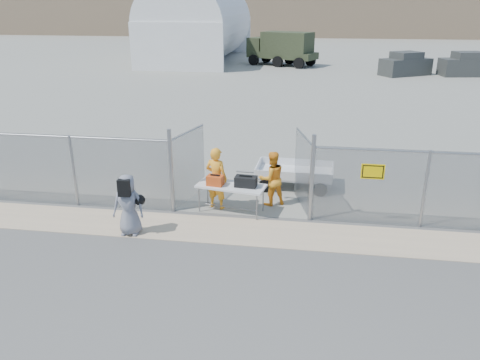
% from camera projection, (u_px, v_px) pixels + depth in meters
% --- Properties ---
extents(ground, '(160.00, 160.00, 0.00)m').
position_uv_depth(ground, '(228.00, 249.00, 11.72)').
color(ground, '#3E3E3E').
extents(tarmac_inside, '(160.00, 80.00, 0.01)m').
position_uv_depth(tarmac_inside, '(295.00, 60.00, 50.54)').
color(tarmac_inside, gray).
rests_on(tarmac_inside, ground).
extents(dirt_strip, '(44.00, 1.60, 0.01)m').
position_uv_depth(dirt_strip, '(235.00, 231.00, 12.64)').
color(dirt_strip, tan).
rests_on(dirt_strip, ground).
extents(distant_hills, '(140.00, 6.00, 9.00)m').
position_uv_depth(distant_hills, '(333.00, 10.00, 81.53)').
color(distant_hills, '#7F684F').
rests_on(distant_hills, ground).
extents(chain_link_fence, '(40.00, 0.20, 2.20)m').
position_uv_depth(chain_link_fence, '(240.00, 180.00, 13.18)').
color(chain_link_fence, gray).
rests_on(chain_link_fence, ground).
extents(quonset_hangar, '(9.00, 18.00, 8.00)m').
position_uv_depth(quonset_hangar, '(199.00, 21.00, 48.66)').
color(quonset_hangar, white).
rests_on(quonset_hangar, ground).
extents(folding_table, '(2.09, 1.15, 0.84)m').
position_uv_depth(folding_table, '(231.00, 198.00, 13.67)').
color(folding_table, silver).
rests_on(folding_table, ground).
extents(orange_bag, '(0.50, 0.37, 0.29)m').
position_uv_depth(orange_bag, '(215.00, 180.00, 13.47)').
color(orange_bag, '#D14917').
rests_on(orange_bag, folding_table).
extents(black_duffel, '(0.65, 0.41, 0.30)m').
position_uv_depth(black_duffel, '(246.00, 182.00, 13.38)').
color(black_duffel, black).
rests_on(black_duffel, folding_table).
extents(security_worker_left, '(0.79, 0.64, 1.88)m').
position_uv_depth(security_worker_left, '(216.00, 178.00, 13.76)').
color(security_worker_left, '#FF9E21').
rests_on(security_worker_left, ground).
extents(security_worker_right, '(1.02, 0.94, 1.68)m').
position_uv_depth(security_worker_right, '(272.00, 178.00, 14.03)').
color(security_worker_right, '#FF9E21').
rests_on(security_worker_right, ground).
extents(visitor, '(0.84, 0.58, 1.67)m').
position_uv_depth(visitor, '(128.00, 205.00, 12.22)').
color(visitor, slate).
rests_on(visitor, ground).
extents(utility_trailer, '(3.34, 1.83, 0.79)m').
position_uv_depth(utility_trailer, '(295.00, 175.00, 15.59)').
color(utility_trailer, silver).
rests_on(utility_trailer, ground).
extents(military_truck, '(7.07, 4.92, 3.17)m').
position_uv_depth(military_truck, '(282.00, 49.00, 45.23)').
color(military_truck, '#303721').
rests_on(military_truck, ground).
extents(parked_vehicle_near, '(4.57, 3.82, 1.90)m').
position_uv_depth(parked_vehicle_near, '(406.00, 64.00, 39.29)').
color(parked_vehicle_near, '#363937').
rests_on(parked_vehicle_near, ground).
extents(parked_vehicle_mid, '(4.52, 2.60, 1.93)m').
position_uv_depth(parked_vehicle_mid, '(467.00, 64.00, 38.97)').
color(parked_vehicle_mid, '#363937').
rests_on(parked_vehicle_mid, ground).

